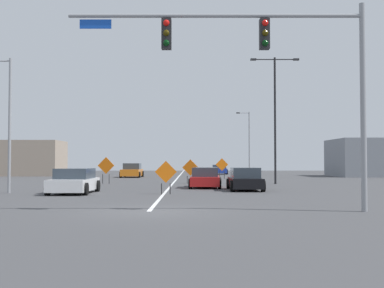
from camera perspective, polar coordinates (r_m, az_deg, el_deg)
ground at (r=16.82m, az=-5.02°, el=-7.92°), size 143.05×143.05×0.00m
road_centre_stripe at (r=56.44m, az=-1.43°, el=-3.77°), size 0.16×79.47×0.01m
traffic_signal_assembly at (r=17.24m, az=8.95°, el=10.22°), size 10.30×0.44×7.22m
street_lamp_far_right at (r=64.86m, az=6.72°, el=0.49°), size 1.79×0.24×8.30m
street_lamp_mid_right at (r=28.18m, az=-20.85°, el=2.92°), size 2.01×0.24×7.33m
street_lamp_mid_left at (r=37.50m, az=9.81°, el=3.96°), size 3.71×0.24×9.65m
construction_sign_left_shoulder at (r=47.82m, az=3.61°, el=-2.55°), size 1.25×0.15×2.01m
construction_sign_median_near at (r=37.63m, az=-10.00°, el=-2.66°), size 1.29×0.17×2.04m
construction_sign_right_lane at (r=25.46m, az=-3.01°, el=-3.48°), size 1.16×0.11×1.74m
construction_sign_right_shoulder at (r=36.97m, az=-0.11°, el=-2.91°), size 1.24×0.18×1.86m
car_blue_far at (r=64.20m, az=3.26°, el=-3.02°), size 2.17×3.95×1.24m
car_black_approaching at (r=29.00m, az=6.33°, el=-4.18°), size 1.99×4.17×1.34m
car_orange_mid at (r=52.32m, az=-6.99°, el=-3.16°), size 2.20×4.20×1.49m
car_red_passing at (r=31.71m, az=1.66°, el=-4.03°), size 2.21×4.52×1.32m
car_white_near at (r=26.90m, az=-13.59°, el=-4.28°), size 2.14×4.37×1.34m
roadside_building_west at (r=60.74m, az=-18.53°, el=-1.60°), size 7.76×5.54×4.14m
roadside_building_east at (r=58.88m, az=20.81°, el=-1.52°), size 9.42×8.15×4.21m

